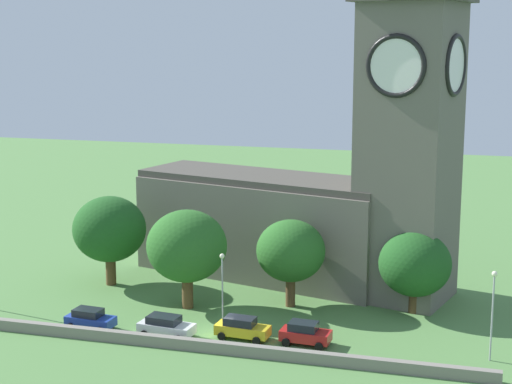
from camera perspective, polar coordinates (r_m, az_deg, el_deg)
ground_plane at (r=82.88m, az=0.47°, el=-6.44°), size 200.00×200.00×0.00m
church at (r=80.52m, az=5.00°, el=0.68°), size 34.55×17.32×32.52m
quay_barrier at (r=65.89m, az=-3.88°, el=-10.68°), size 45.99×0.70×0.93m
car_blue at (r=71.76m, az=-11.56°, el=-8.70°), size 4.34×2.35×1.75m
car_white at (r=69.05m, az=-6.34°, el=-9.31°), size 4.87×2.61×1.77m
car_yellow at (r=68.14m, az=-0.99°, el=-9.50°), size 4.61×2.28×1.83m
car_red at (r=67.06m, az=3.46°, el=-9.86°), size 4.16×2.37×1.86m
streetlamp_west_mid at (r=69.92m, az=-2.38°, el=-6.00°), size 0.44×0.44×6.47m
streetlamp_central at (r=65.03m, az=16.28°, el=-7.37°), size 0.44×0.44×7.17m
tree_by_tower at (r=74.40m, az=-4.88°, el=-3.81°), size 7.36×7.36×9.19m
tree_riverside_west at (r=74.56m, az=11.08°, el=-4.98°), size 6.53×6.53×7.51m
tree_churchyard at (r=82.44m, az=-10.23°, el=-2.59°), size 7.31×7.31×9.04m
tree_riverside_east at (r=74.81m, az=2.45°, el=-4.15°), size 6.35×6.35×8.17m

